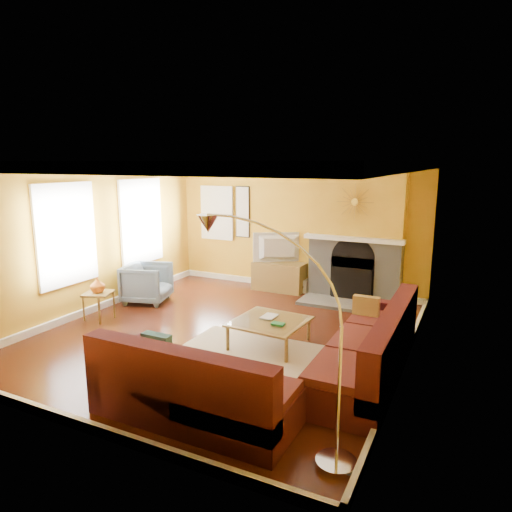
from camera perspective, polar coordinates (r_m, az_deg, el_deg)
The scene contains 27 objects.
floor at distance 7.41m, azimuth -3.76°, elevation -9.73°, with size 5.50×6.00×0.02m, color #502011.
ceiling at distance 6.90m, azimuth -4.07°, elevation 11.81°, with size 5.50×6.00×0.02m, color white.
wall_back at distance 9.72m, azimuth 4.98°, elevation 3.71°, with size 5.50×0.02×2.70m, color gold.
wall_front at distance 4.74m, azimuth -22.41°, elevation -5.67°, with size 5.50×0.02×2.70m, color gold.
wall_left at distance 8.72m, azimuth -19.85°, elevation 2.14°, with size 0.02×6.00×2.70m, color gold.
wall_right at distance 6.16m, azimuth 18.96°, elevation -1.54°, with size 0.02×6.00×2.70m, color gold.
baseboard at distance 7.38m, azimuth -3.77°, elevation -9.22°, with size 5.50×6.00×0.12m, color white, non-canonical shape.
crown_molding at distance 6.90m, azimuth -4.06°, elevation 11.23°, with size 5.50×6.00×0.12m, color white, non-canonical shape.
window_left_near at distance 9.61m, azimuth -14.21°, elevation 4.21°, with size 0.06×1.22×1.72m, color white.
window_left_far at distance 8.27m, azimuth -22.69°, elevation 2.49°, with size 0.06×1.22×1.72m, color white.
window_back at distance 10.48m, azimuth -4.89°, elevation 5.39°, with size 0.82×0.06×1.22m, color white.
wall_art at distance 10.16m, azimuth -1.70°, elevation 5.52°, with size 0.34×0.04×1.14m, color white.
fireplace at distance 9.12m, azimuth 12.44°, elevation 2.96°, with size 1.80×0.40×2.70m, color gray, non-canonical shape.
mantel at distance 8.91m, azimuth 12.04°, elevation 2.11°, with size 1.92×0.22×0.08m, color white.
hearth at distance 8.90m, azimuth 11.22°, elevation -5.95°, with size 1.80×0.70×0.06m, color gray.
sunburst at distance 8.83m, azimuth 12.25°, elevation 6.61°, with size 0.70×0.04×0.70m, color olive, non-canonical shape.
rug at distance 6.46m, azimuth -0.15°, elevation -12.88°, with size 2.40×1.80×0.02m, color beige.
sectional_sofa at distance 5.99m, azimuth 2.84°, elevation -10.33°, with size 2.94×3.67×0.90m, color #4D181D, non-canonical shape.
coffee_table at distance 6.88m, azimuth 1.69°, elevation -9.56°, with size 1.01×1.01×0.40m, color white, non-canonical shape.
media_console at distance 9.72m, azimuth 2.90°, elevation -2.55°, with size 1.10×0.49×0.60m, color olive.
tv at distance 9.59m, azimuth 2.94°, elevation 1.02°, with size 1.09×0.14×0.63m, color black.
subwoofer at distance 9.70m, azimuth 5.81°, elevation -3.66°, with size 0.27×0.27×0.27m, color white.
armchair at distance 9.13m, azimuth -13.45°, elevation -3.31°, with size 0.81×0.83×0.76m, color slate.
side_table at distance 8.39m, azimuth -19.03°, elevation -5.93°, with size 0.44×0.44×0.49m, color olive, non-canonical shape.
vase at distance 8.29m, azimuth -19.21°, elevation -3.44°, with size 0.25×0.25×0.27m, color #CB6012.
book at distance 6.95m, azimuth 0.90°, elevation -7.45°, with size 0.21×0.28×0.03m, color white.
arc_lamp at distance 4.22m, azimuth 2.54°, elevation -10.45°, with size 1.40×0.36×2.21m, color silver, non-canonical shape.
Camera 1 is at (3.45, -5.97, 2.69)m, focal length 32.00 mm.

